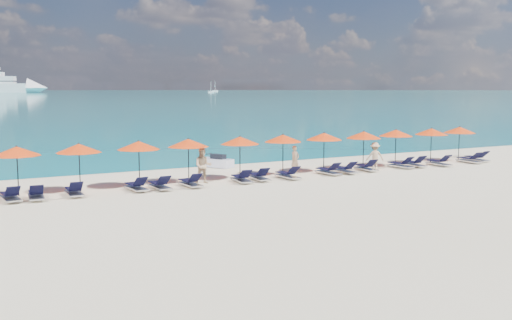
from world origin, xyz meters
name	(u,v)px	position (x,y,z in m)	size (l,w,h in m)	color
ground	(286,193)	(0.00, 0.00, 0.00)	(1400.00, 1400.00, 0.00)	beige
sailboat_near	(211,91)	(203.33, 481.94, 1.07)	(5.68, 1.89, 10.42)	white
sailboat_far	(215,91)	(249.63, 577.93, 1.20)	(6.40, 2.13, 11.73)	white
jetski	(216,162)	(0.64, 9.42, 0.32)	(1.73, 2.33, 0.78)	white
beachgoer_a	(295,160)	(3.49, 4.92, 0.79)	(0.57, 0.38, 1.57)	tan
beachgoer_b	(203,166)	(-2.32, 4.31, 0.90)	(0.87, 0.50, 1.79)	tan
beachgoer_c	(375,156)	(8.35, 3.95, 0.82)	(1.06, 0.49, 1.63)	tan
umbrella_2	(17,151)	(-10.91, 5.00, 2.02)	(2.10, 2.10, 2.28)	black
umbrella_3	(79,148)	(-8.24, 4.97, 2.02)	(2.10, 2.10, 2.28)	black
umbrella_4	(139,145)	(-5.41, 4.97, 2.02)	(2.10, 2.10, 2.28)	black
umbrella_5	(188,143)	(-2.83, 5.01, 2.02)	(2.10, 2.10, 2.28)	black
umbrella_6	(240,140)	(0.08, 4.98, 2.02)	(2.10, 2.10, 2.28)	black
umbrella_7	(283,138)	(2.77, 5.05, 2.02)	(2.10, 2.10, 2.28)	black
umbrella_8	(324,136)	(5.48, 5.01, 2.02)	(2.10, 2.10, 2.28)	black
umbrella_9	(364,135)	(8.14, 4.75, 2.02)	(2.10, 2.10, 2.28)	black
umbrella_10	(396,133)	(10.86, 5.02, 2.02)	(2.10, 2.10, 2.28)	black
umbrella_11	(432,132)	(13.62, 4.82, 2.02)	(2.10, 2.10, 2.28)	black
umbrella_12	(460,130)	(16.34, 5.03, 2.02)	(2.10, 2.10, 2.28)	black
lounger_3	(11,196)	(-11.33, 3.85, 0.24)	(0.79, 1.75, 0.66)	silver
lounger_4	(36,194)	(-10.33, 3.73, 0.24)	(0.72, 1.73, 0.66)	silver
lounger_5	(74,191)	(-8.73, 3.80, 0.24)	(0.63, 1.70, 0.66)	silver
lounger_6	(136,186)	(-5.92, 3.76, 0.24)	(0.79, 1.75, 0.66)	silver
lounger_7	(160,185)	(-4.84, 3.60, 0.24)	(0.71, 1.73, 0.66)	silver
lounger_8	(190,182)	(-3.29, 3.60, 0.24)	(0.77, 1.75, 0.66)	silver
lounger_9	(242,178)	(-0.52, 3.57, 0.24)	(0.76, 1.75, 0.66)	silver
lounger_10	(259,176)	(0.55, 3.73, 0.24)	(0.73, 1.74, 0.66)	silver
lounger_11	(288,175)	(2.16, 3.50, 0.24)	(0.73, 1.74, 0.66)	silver
lounger_12	(328,171)	(4.89, 3.69, 0.24)	(0.73, 1.74, 0.66)	silver
lounger_13	(345,169)	(5.99, 3.64, 0.24)	(0.68, 1.72, 0.66)	silver
lounger_14	(366,167)	(7.66, 3.87, 0.24)	(0.76, 1.75, 0.66)	silver
lounger_15	(401,164)	(10.24, 3.82, 0.24)	(0.79, 1.75, 0.66)	silver
lounger_16	(414,163)	(11.34, 3.84, 0.24)	(0.73, 1.74, 0.66)	silver
lounger_17	(439,162)	(13.03, 3.50, 0.24)	(0.67, 1.72, 0.66)	silver
lounger_18	(469,159)	(15.77, 3.61, 0.24)	(0.62, 1.70, 0.66)	silver
lounger_19	(477,158)	(16.75, 3.86, 0.24)	(0.63, 1.70, 0.66)	silver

